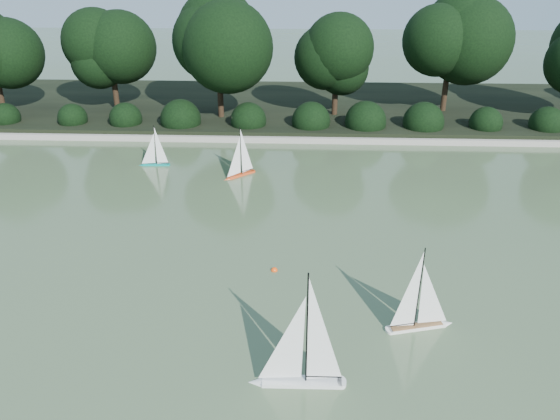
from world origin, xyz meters
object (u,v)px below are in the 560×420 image
Objects in this scene: sailboat_white_b at (423,315)px; sailboat_orange at (238,168)px; race_buoy at (274,270)px; sailboat_white_a at (295,366)px; sailboat_teal at (153,159)px.

sailboat_white_b is 1.11× the size of sailboat_orange.
sailboat_white_b reaches higher than race_buoy.
sailboat_white_a is 8.06m from sailboat_orange.
sailboat_teal is (-4.20, 8.62, -0.10)m from sailboat_white_a.
sailboat_orange is 11.17× the size of race_buoy.
sailboat_white_b is at bearing 34.07° from sailboat_white_a.
sailboat_white_b is 1.28× the size of sailboat_teal.
sailboat_orange reaches higher than sailboat_teal.
sailboat_white_b reaches higher than sailboat_orange.
race_buoy is (3.76, -5.62, -0.19)m from sailboat_teal.
sailboat_white_b is at bearing -33.80° from race_buoy.
sailboat_orange is at bearing -16.14° from sailboat_teal.
sailboat_teal is 9.64× the size of race_buoy.
sailboat_white_b is at bearing -49.46° from sailboat_teal.
sailboat_white_a is at bearing -78.05° from sailboat_orange.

